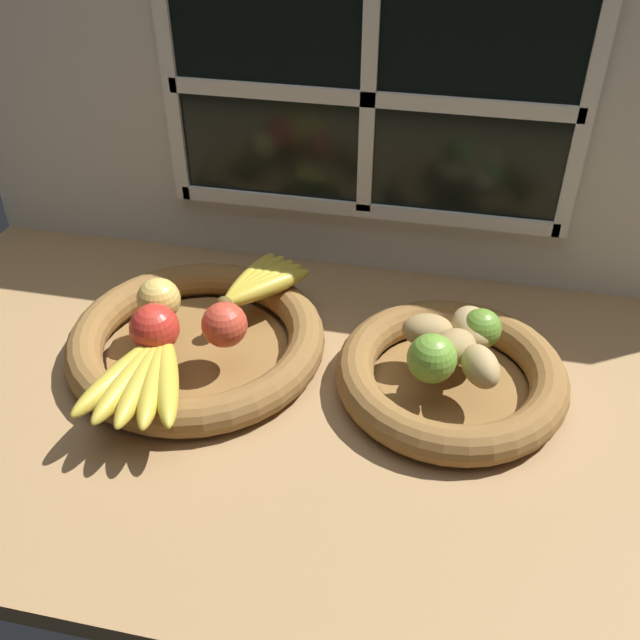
# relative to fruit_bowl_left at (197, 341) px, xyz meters

# --- Properties ---
(ground_plane) EXTENTS (1.40, 0.90, 0.03)m
(ground_plane) POSITION_rel_fruit_bowl_left_xyz_m (0.20, 0.01, -0.04)
(ground_plane) COLOR #9E774C
(back_wall) EXTENTS (1.40, 0.05, 0.55)m
(back_wall) POSITION_rel_fruit_bowl_left_xyz_m (0.20, 0.31, 0.25)
(back_wall) COLOR silver
(back_wall) RESTS_ON ground_plane
(fruit_bowl_left) EXTENTS (0.38, 0.38, 0.05)m
(fruit_bowl_left) POSITION_rel_fruit_bowl_left_xyz_m (0.00, 0.00, 0.00)
(fruit_bowl_left) COLOR brown
(fruit_bowl_left) RESTS_ON ground_plane
(fruit_bowl_right) EXTENTS (0.33, 0.33, 0.05)m
(fruit_bowl_right) POSITION_rel_fruit_bowl_left_xyz_m (0.38, 0.00, 0.00)
(fruit_bowl_right) COLOR brown
(fruit_bowl_right) RESTS_ON ground_plane
(apple_golden_left) EXTENTS (0.06, 0.06, 0.06)m
(apple_golden_left) POSITION_rel_fruit_bowl_left_xyz_m (-0.06, 0.01, 0.06)
(apple_golden_left) COLOR #DBB756
(apple_golden_left) RESTS_ON fruit_bowl_left
(apple_red_right) EXTENTS (0.07, 0.07, 0.07)m
(apple_red_right) POSITION_rel_fruit_bowl_left_xyz_m (0.06, -0.03, 0.06)
(apple_red_right) COLOR #CC422D
(apple_red_right) RESTS_ON fruit_bowl_left
(apple_red_front) EXTENTS (0.07, 0.07, 0.07)m
(apple_red_front) POSITION_rel_fruit_bowl_left_xyz_m (-0.03, -0.06, 0.06)
(apple_red_front) COLOR red
(apple_red_front) RESTS_ON fruit_bowl_left
(banana_bunch_front) EXTENTS (0.15, 0.20, 0.03)m
(banana_bunch_front) POSITION_rel_fruit_bowl_left_xyz_m (-0.02, -0.14, 0.04)
(banana_bunch_front) COLOR gold
(banana_bunch_front) RESTS_ON fruit_bowl_left
(banana_bunch_back) EXTENTS (0.13, 0.17, 0.03)m
(banana_bunch_back) POSITION_rel_fruit_bowl_left_xyz_m (0.07, 0.11, 0.04)
(banana_bunch_back) COLOR gold
(banana_bunch_back) RESTS_ON fruit_bowl_left
(potato_oblong) EXTENTS (0.08, 0.06, 0.05)m
(potato_oblong) POSITION_rel_fruit_bowl_left_xyz_m (0.34, 0.03, 0.05)
(potato_oblong) COLOR #A38451
(potato_oblong) RESTS_ON fruit_bowl_right
(potato_small) EXTENTS (0.07, 0.09, 0.05)m
(potato_small) POSITION_rel_fruit_bowl_left_xyz_m (0.41, -0.04, 0.05)
(potato_small) COLOR tan
(potato_small) RESTS_ON fruit_bowl_right
(potato_back) EXTENTS (0.08, 0.10, 0.05)m
(potato_back) POSITION_rel_fruit_bowl_left_xyz_m (0.40, 0.05, 0.05)
(potato_back) COLOR tan
(potato_back) RESTS_ON fruit_bowl_right
(potato_large) EXTENTS (0.08, 0.08, 0.05)m
(potato_large) POSITION_rel_fruit_bowl_left_xyz_m (0.38, 0.00, 0.05)
(potato_large) COLOR #A38451
(potato_large) RESTS_ON fruit_bowl_right
(lime_near) EXTENTS (0.07, 0.07, 0.07)m
(lime_near) POSITION_rel_fruit_bowl_left_xyz_m (0.35, -0.04, 0.06)
(lime_near) COLOR #6B9E33
(lime_near) RESTS_ON fruit_bowl_right
(lime_far) EXTENTS (0.06, 0.06, 0.06)m
(lime_far) POSITION_rel_fruit_bowl_left_xyz_m (0.41, 0.04, 0.06)
(lime_far) COLOR olive
(lime_far) RESTS_ON fruit_bowl_right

